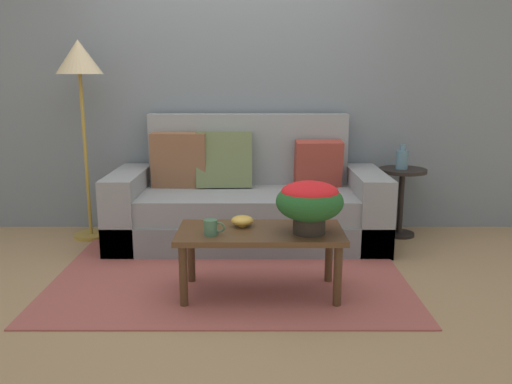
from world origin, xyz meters
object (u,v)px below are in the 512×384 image
object	(u,v)px
potted_plant	(310,201)
coffee_mug	(212,227)
side_table	(402,190)
couch	(247,203)
snack_bowl	(243,221)
table_vase	(402,159)
coffee_table	(260,239)
floor_lamp	(80,71)

from	to	relation	value
potted_plant	coffee_mug	world-z (taller)	potted_plant
side_table	potted_plant	world-z (taller)	potted_plant
couch	side_table	world-z (taller)	couch
coffee_mug	snack_bowl	size ratio (longest dim) A/B	0.89
side_table	table_vase	distance (m)	0.27
couch	snack_bowl	bearing A→B (deg)	-90.47
coffee_table	potted_plant	xyz separation A→B (m)	(0.30, -0.06, 0.26)
snack_bowl	table_vase	xyz separation A→B (m)	(1.34, 1.18, 0.22)
coffee_mug	coffee_table	bearing A→B (deg)	18.95
potted_plant	table_vase	bearing A→B (deg)	55.16
snack_bowl	potted_plant	bearing A→B (deg)	-19.50
couch	snack_bowl	size ratio (longest dim) A/B	15.58
side_table	coffee_table	bearing A→B (deg)	-134.24
coffee_table	table_vase	bearing A→B (deg)	45.95
coffee_table	floor_lamp	bearing A→B (deg)	140.23
couch	table_vase	size ratio (longest dim) A/B	10.56
couch	coffee_table	xyz separation A→B (m)	(0.11, -1.13, 0.04)
coffee_mug	table_vase	distance (m)	2.06
floor_lamp	potted_plant	xyz separation A→B (m)	(1.77, -1.29, -0.78)
floor_lamp	table_vase	distance (m)	2.79
coffee_table	coffee_mug	xyz separation A→B (m)	(-0.30, -0.10, 0.11)
couch	potted_plant	world-z (taller)	couch
side_table	snack_bowl	xyz separation A→B (m)	(-1.35, -1.19, 0.06)
coffee_table	side_table	bearing A→B (deg)	45.76
coffee_table	table_vase	xyz separation A→B (m)	(1.22, 1.27, 0.31)
couch	side_table	bearing A→B (deg)	6.02
coffee_table	side_table	xyz separation A→B (m)	(1.24, 1.27, 0.04)
potted_plant	snack_bowl	size ratio (longest dim) A/B	2.87
couch	side_table	distance (m)	1.35
couch	table_vase	xyz separation A→B (m)	(1.33, 0.14, 0.35)
coffee_mug	snack_bowl	world-z (taller)	coffee_mug
coffee_table	coffee_mug	bearing A→B (deg)	-161.05
coffee_table	snack_bowl	size ratio (longest dim) A/B	7.25
table_vase	couch	bearing A→B (deg)	-174.13
side_table	coffee_mug	bearing A→B (deg)	-138.21
potted_plant	coffee_mug	bearing A→B (deg)	-176.19
coffee_mug	table_vase	xyz separation A→B (m)	(1.52, 1.37, 0.21)
table_vase	side_table	bearing A→B (deg)	20.69
coffee_table	snack_bowl	bearing A→B (deg)	143.85
couch	floor_lamp	xyz separation A→B (m)	(-1.36, 0.09, 1.09)
couch	coffee_mug	world-z (taller)	couch
side_table	snack_bowl	bearing A→B (deg)	-138.73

